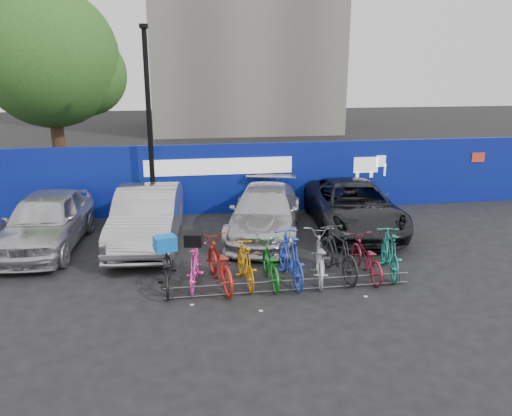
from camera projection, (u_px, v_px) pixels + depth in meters
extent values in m
plane|color=black|center=(284.00, 281.00, 11.80)|extent=(100.00, 100.00, 0.00)
cube|color=navy|center=(248.00, 178.00, 17.17)|extent=(22.00, 0.15, 2.40)
cube|color=white|center=(219.00, 167.00, 16.81)|extent=(5.00, 0.02, 0.55)
cube|color=white|center=(366.00, 165.00, 17.62)|extent=(1.20, 0.02, 0.90)
cube|color=red|center=(478.00, 157.00, 18.23)|extent=(0.50, 0.02, 0.35)
cylinder|color=#382314|center=(59.00, 143.00, 19.70)|extent=(0.50, 0.50, 4.00)
sphere|color=#20541A|center=(49.00, 58.00, 18.83)|extent=(5.20, 5.20, 5.20)
sphere|color=#20541A|center=(85.00, 75.00, 19.46)|extent=(3.20, 3.20, 3.20)
cylinder|color=black|center=(150.00, 129.00, 15.63)|extent=(0.16, 0.16, 6.00)
cube|color=black|center=(144.00, 26.00, 14.80)|extent=(0.25, 0.50, 0.12)
cylinder|color=#595B60|center=(290.00, 280.00, 11.15)|extent=(5.60, 0.03, 0.03)
cylinder|color=#595B60|center=(290.00, 290.00, 11.22)|extent=(5.60, 0.03, 0.03)
cylinder|color=#595B60|center=(173.00, 294.00, 10.80)|extent=(0.03, 0.03, 0.28)
cylinder|color=#595B60|center=(232.00, 290.00, 10.99)|extent=(0.03, 0.03, 0.28)
cylinder|color=#595B60|center=(290.00, 286.00, 11.19)|extent=(0.03, 0.03, 0.28)
cylinder|color=#595B60|center=(346.00, 282.00, 11.39)|extent=(0.03, 0.03, 0.28)
cylinder|color=#595B60|center=(399.00, 279.00, 11.58)|extent=(0.03, 0.03, 0.28)
imported|color=#B5B4B9|center=(46.00, 221.00, 13.76)|extent=(2.20, 4.77, 1.58)
imported|color=#9F9EA3|center=(147.00, 216.00, 14.12)|extent=(2.09, 4.98, 1.60)
imported|color=#BABABF|center=(265.00, 212.00, 14.86)|extent=(3.21, 5.27, 1.43)
imported|color=black|center=(353.00, 206.00, 15.43)|extent=(2.99, 5.51, 1.47)
imported|color=black|center=(166.00, 270.00, 11.27)|extent=(0.65, 1.78, 0.93)
imported|color=#EE3DA6|center=(195.00, 266.00, 11.41)|extent=(0.71, 1.71, 1.00)
imported|color=red|center=(219.00, 263.00, 11.43)|extent=(1.07, 2.19, 1.10)
imported|color=orange|center=(245.00, 264.00, 11.51)|extent=(0.61, 1.69, 0.99)
imported|color=#166C20|center=(270.00, 263.00, 11.59)|extent=(0.65, 1.83, 0.96)
imported|color=blue|center=(290.00, 257.00, 11.63)|extent=(0.69, 2.03, 1.20)
imported|color=#A7A9AF|center=(319.00, 256.00, 11.84)|extent=(1.17, 2.19, 1.09)
imported|color=#232425|center=(338.00, 253.00, 11.91)|extent=(0.86, 2.08, 1.21)
imported|color=maroon|center=(366.00, 258.00, 11.94)|extent=(0.71, 1.86, 0.96)
imported|color=#1C7B72|center=(390.00, 253.00, 12.05)|extent=(0.87, 1.91, 1.11)
cube|color=blue|center=(165.00, 243.00, 11.10)|extent=(0.55, 0.48, 0.33)
cube|color=black|center=(194.00, 239.00, 11.23)|extent=(0.46, 0.43, 0.29)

